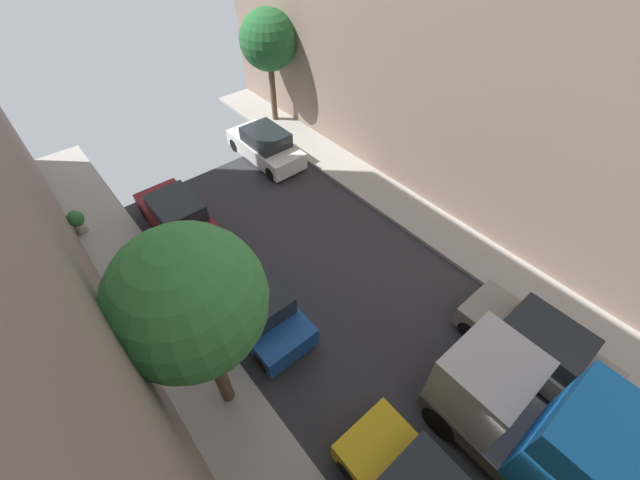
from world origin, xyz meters
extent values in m
plane|color=#2D2D33|center=(0.00, 0.00, 0.00)|extent=(32.00, 32.00, 0.00)
cube|color=#A8A399|center=(5.00, 0.00, 0.07)|extent=(2.00, 44.00, 0.15)
cylinder|color=black|center=(-3.48, 2.67, 0.32)|extent=(0.22, 0.64, 0.64)
cylinder|color=black|center=(-1.92, 2.67, 0.32)|extent=(0.22, 0.64, 0.64)
cube|color=#194799|center=(-2.70, 7.84, 0.55)|extent=(1.76, 4.20, 0.76)
cube|color=#1E2328|center=(-2.70, 7.69, 1.25)|extent=(1.56, 2.10, 0.64)
cylinder|color=black|center=(-3.48, 9.39, 0.32)|extent=(0.22, 0.64, 0.64)
cylinder|color=black|center=(-1.92, 9.39, 0.32)|extent=(0.22, 0.64, 0.64)
cylinder|color=black|center=(-3.48, 6.29, 0.32)|extent=(0.22, 0.64, 0.64)
cylinder|color=black|center=(-1.92, 6.29, 0.32)|extent=(0.22, 0.64, 0.64)
cube|color=maroon|center=(-2.70, 13.14, 0.55)|extent=(1.76, 4.20, 0.76)
cube|color=#1E2328|center=(-2.70, 12.99, 1.25)|extent=(1.56, 2.10, 0.64)
cylinder|color=black|center=(-3.48, 14.69, 0.32)|extent=(0.22, 0.64, 0.64)
cylinder|color=black|center=(-1.92, 14.69, 0.32)|extent=(0.22, 0.64, 0.64)
cylinder|color=black|center=(-3.48, 11.59, 0.32)|extent=(0.22, 0.64, 0.64)
cylinder|color=black|center=(-1.92, 11.59, 0.32)|extent=(0.22, 0.64, 0.64)
cube|color=gray|center=(2.70, 1.52, 0.55)|extent=(1.76, 4.20, 0.76)
cube|color=#1E2328|center=(2.70, 1.37, 1.25)|extent=(1.56, 2.10, 0.64)
cylinder|color=black|center=(1.92, 3.07, 0.32)|extent=(0.22, 0.64, 0.64)
cylinder|color=black|center=(3.48, 3.07, 0.32)|extent=(0.22, 0.64, 0.64)
cylinder|color=black|center=(1.92, -0.03, 0.32)|extent=(0.22, 0.64, 0.64)
cylinder|color=black|center=(3.48, -0.03, 0.32)|extent=(0.22, 0.64, 0.64)
cube|color=white|center=(2.70, 15.10, 0.55)|extent=(1.76, 4.20, 0.76)
cube|color=#1E2328|center=(2.70, 14.95, 1.25)|extent=(1.56, 2.10, 0.64)
cylinder|color=black|center=(1.92, 16.65, 0.32)|extent=(0.22, 0.64, 0.64)
cylinder|color=black|center=(3.48, 16.65, 0.32)|extent=(0.22, 0.64, 0.64)
cylinder|color=black|center=(1.92, 13.55, 0.32)|extent=(0.22, 0.64, 0.64)
cylinder|color=black|center=(3.48, 13.55, 0.32)|extent=(0.22, 0.64, 0.64)
cube|color=#4C4C51|center=(0.00, -0.64, 0.73)|extent=(2.20, 6.60, 0.50)
cube|color=#B7B7BC|center=(0.00, 1.76, 1.83)|extent=(2.10, 1.80, 1.70)
cylinder|color=black|center=(-0.98, 1.96, 0.48)|extent=(0.30, 0.96, 0.96)
cylinder|color=black|center=(0.98, 1.96, 0.48)|extent=(0.30, 0.96, 0.96)
cylinder|color=brown|center=(-4.73, 6.13, 1.80)|extent=(0.33, 0.33, 3.31)
sphere|color=#38843D|center=(-4.73, 6.13, 4.61)|extent=(3.07, 3.07, 3.07)
cylinder|color=brown|center=(5.17, 17.79, 1.65)|extent=(0.30, 0.30, 3.00)
sphere|color=#23602D|center=(5.17, 17.79, 4.20)|extent=(2.79, 2.79, 2.79)
cylinder|color=#B2A899|center=(-5.74, 15.42, 0.36)|extent=(0.44, 0.44, 0.42)
sphere|color=#2D7233|center=(-5.74, 15.42, 0.81)|extent=(0.60, 0.60, 0.60)
cylinder|color=slate|center=(-5.75, 10.95, 0.31)|extent=(0.51, 0.51, 0.33)
sphere|color=#38843D|center=(-5.75, 10.95, 0.71)|extent=(0.57, 0.57, 0.57)
camera|label=1|loc=(-5.55, 1.28, 10.64)|focal=21.52mm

